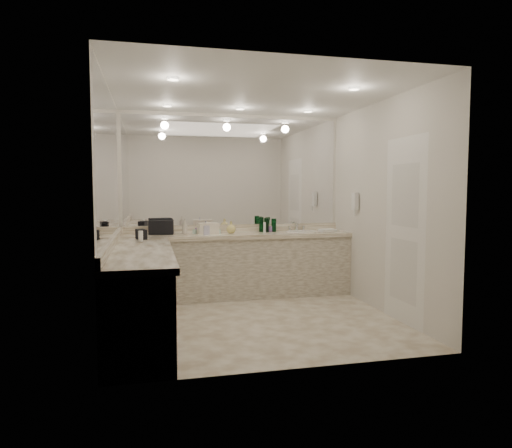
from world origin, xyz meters
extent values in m
plane|color=beige|center=(0.00, 0.00, 0.00)|extent=(3.20, 3.20, 0.00)
plane|color=white|center=(0.00, 0.00, 2.60)|extent=(3.20, 3.20, 0.00)
cube|color=silver|center=(0.00, 1.50, 1.30)|extent=(3.20, 0.02, 2.60)
cube|color=silver|center=(-1.60, 0.00, 1.30)|extent=(0.02, 3.00, 2.60)
cube|color=silver|center=(1.60, 0.00, 1.30)|extent=(0.02, 3.00, 2.60)
cube|color=beige|center=(0.00, 1.20, 0.42)|extent=(3.20, 0.60, 0.84)
cube|color=white|center=(0.00, 1.19, 0.87)|extent=(3.20, 0.64, 0.06)
cube|color=beige|center=(-1.30, -0.30, 0.42)|extent=(0.60, 2.40, 0.84)
cube|color=white|center=(-1.29, -0.30, 0.87)|extent=(0.64, 2.42, 0.06)
cube|color=white|center=(0.00, 1.48, 0.95)|extent=(3.20, 0.04, 0.10)
cube|color=white|center=(-1.58, 0.00, 0.95)|extent=(0.04, 3.00, 0.10)
cube|color=white|center=(0.00, 1.49, 1.77)|extent=(3.12, 0.01, 1.55)
cube|color=white|center=(-1.59, 0.00, 1.77)|extent=(0.01, 2.92, 1.55)
cylinder|color=white|center=(0.95, 1.20, 0.90)|extent=(0.44, 0.44, 0.03)
cube|color=silver|center=(0.95, 1.41, 0.97)|extent=(0.24, 0.16, 0.14)
cube|color=white|center=(1.56, 0.70, 1.35)|extent=(0.06, 0.10, 0.24)
cube|color=white|center=(1.59, -0.50, 1.05)|extent=(0.02, 0.82, 2.10)
cube|color=black|center=(-1.04, 1.27, 0.99)|extent=(0.35, 0.24, 0.19)
cube|color=black|center=(-1.30, 0.72, 0.96)|extent=(0.15, 0.24, 0.12)
cube|color=silver|center=(-0.41, 1.16, 0.98)|extent=(0.30, 0.21, 0.16)
cube|color=white|center=(1.33, 1.11, 0.92)|extent=(0.25, 0.19, 0.04)
cylinder|color=white|center=(-1.30, 0.39, 0.96)|extent=(0.05, 0.05, 0.12)
imported|color=beige|center=(-0.73, 1.21, 1.01)|extent=(0.10, 0.10, 0.21)
imported|color=#BAB5CF|center=(-0.45, 1.10, 0.99)|extent=(0.10, 0.10, 0.19)
imported|color=#D6C670|center=(-0.08, 1.21, 0.99)|extent=(0.16, 0.16, 0.17)
cylinder|color=#094A1C|center=(0.57, 1.31, 1.00)|extent=(0.07, 0.07, 0.19)
cylinder|color=#094A1C|center=(0.39, 1.34, 1.01)|extent=(0.07, 0.07, 0.21)
cylinder|color=#094A1C|center=(0.44, 1.26, 0.99)|extent=(0.07, 0.07, 0.19)
cylinder|color=#094A1C|center=(0.45, 1.30, 1.00)|extent=(0.06, 0.06, 0.20)
cylinder|color=#9966B2|center=(0.51, 1.30, 0.94)|extent=(0.07, 0.07, 0.08)
cylinder|color=#9966B2|center=(-0.56, 1.30, 0.94)|extent=(0.04, 0.04, 0.08)
cylinder|color=white|center=(0.59, 1.32, 0.97)|extent=(0.04, 0.04, 0.14)
cylinder|color=silver|center=(0.44, 1.32, 0.94)|extent=(0.05, 0.05, 0.08)
cylinder|color=white|center=(0.39, 1.17, 0.97)|extent=(0.04, 0.04, 0.15)
cylinder|color=silver|center=(-0.26, 1.13, 0.93)|extent=(0.04, 0.04, 0.07)
cylinder|color=silver|center=(-0.59, 1.23, 0.93)|extent=(0.06, 0.06, 0.06)
camera|label=1|loc=(-1.19, -5.08, 1.52)|focal=32.00mm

